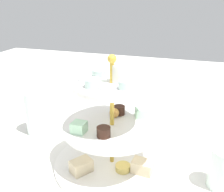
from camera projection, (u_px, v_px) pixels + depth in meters
The scene contains 5 objects.
ground_plane at pixel (112, 164), 0.64m from camera, with size 2.40×2.40×0.00m, color silver.
tiered_serving_stand at pixel (112, 134), 0.61m from camera, with size 0.28×0.28×0.28m.
water_glass_tall_right at pixel (37, 112), 0.77m from camera, with size 0.07×0.07×0.13m, color silver.
butter_knife_left at pixel (153, 113), 0.92m from camera, with size 0.17×0.01×0.00m, color silver.
water_glass_mid_back at pixel (223, 170), 0.55m from camera, with size 0.06×0.06×0.09m, color silver.
Camera 1 is at (0.17, -0.51, 0.40)m, focal length 41.04 mm.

